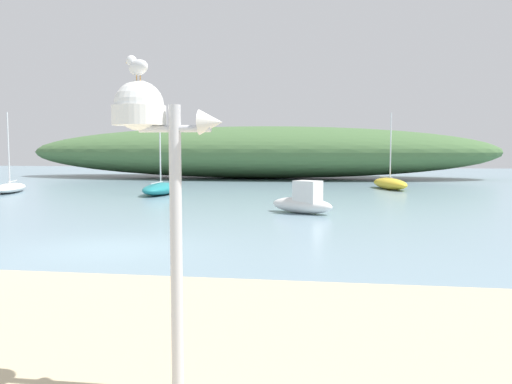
{
  "coord_description": "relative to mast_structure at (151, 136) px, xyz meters",
  "views": [
    {
      "loc": [
        5.94,
        -13.14,
        2.65
      ],
      "look_at": [
        2.78,
        7.72,
        0.9
      ],
      "focal_mm": 37.3,
      "sensor_mm": 36.0,
      "label": 1
    }
  ],
  "objects": [
    {
      "name": "distant_hill",
      "position": [
        -5.39,
        41.98,
        -0.48
      ],
      "size": [
        41.88,
        11.61,
        4.57
      ],
      "primitive_type": "ellipsoid",
      "color": "#476B3D",
      "rests_on": "ground"
    },
    {
      "name": "sailboat_outer_mooring",
      "position": [
        -8.12,
        24.08,
        -2.41
      ],
      "size": [
        1.59,
        4.36,
        5.09
      ],
      "color": "teal",
      "rests_on": "ground"
    },
    {
      "name": "sailboat_by_sandbar",
      "position": [
        5.22,
        30.08,
        -2.39
      ],
      "size": [
        2.59,
        4.54,
        4.9
      ],
      "color": "gold",
      "rests_on": "ground"
    },
    {
      "name": "seagull_on_radar",
      "position": [
        -0.13,
        0.01,
        0.68
      ],
      "size": [
        0.34,
        0.27,
        0.25
      ],
      "color": "orange",
      "rests_on": "mast_structure"
    },
    {
      "name": "sailboat_centre_water",
      "position": [
        -17.53,
        24.15,
        -2.47
      ],
      "size": [
        2.77,
        4.51,
        4.77
      ],
      "color": "white",
      "rests_on": "ground"
    },
    {
      "name": "ground_plane",
      "position": [
        -4.14,
        8.15,
        -2.76
      ],
      "size": [
        120.0,
        120.0,
        0.0
      ],
      "primitive_type": "plane",
      "color": "#7A99A8"
    },
    {
      "name": "motorboat_far_right",
      "position": [
        0.49,
        16.5,
        -2.28
      ],
      "size": [
        2.92,
        2.23,
        1.34
      ],
      "color": "white",
      "rests_on": "ground"
    },
    {
      "name": "mast_structure",
      "position": [
        0.0,
        0.0,
        0.0
      ],
      "size": [
        1.09,
        0.53,
        3.1
      ],
      "color": "silver",
      "rests_on": "beach_sand"
    }
  ]
}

